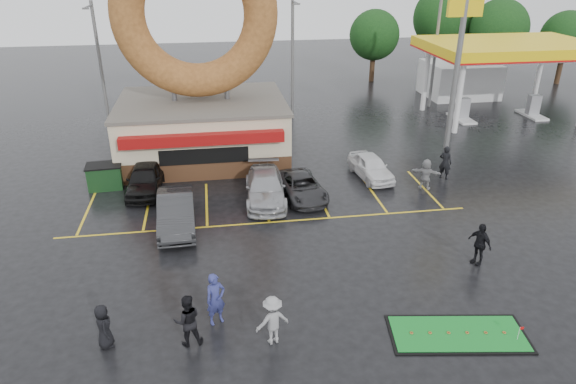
{
  "coord_description": "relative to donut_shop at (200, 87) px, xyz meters",
  "views": [
    {
      "loc": [
        -2.49,
        -18.44,
        11.89
      ],
      "look_at": [
        0.7,
        2.06,
        2.2
      ],
      "focal_mm": 32.0,
      "sensor_mm": 36.0,
      "label": 1
    }
  ],
  "objects": [
    {
      "name": "ground",
      "position": [
        3.0,
        -12.97,
        -4.46
      ],
      "size": [
        120.0,
        120.0,
        0.0
      ],
      "primitive_type": "plane",
      "color": "black",
      "rests_on": "ground"
    },
    {
      "name": "donut_shop",
      "position": [
        0.0,
        0.0,
        0.0
      ],
      "size": [
        10.2,
        8.7,
        13.5
      ],
      "color": "#472B19",
      "rests_on": "ground"
    },
    {
      "name": "gas_station",
      "position": [
        23.0,
        7.97,
        -0.77
      ],
      "size": [
        12.3,
        13.65,
        5.9
      ],
      "color": "silver",
      "rests_on": "ground"
    },
    {
      "name": "shell_sign",
      "position": [
        16.0,
        -0.97,
        2.91
      ],
      "size": [
        2.2,
        0.36,
        10.6
      ],
      "color": "slate",
      "rests_on": "ground"
    },
    {
      "name": "streetlight_left",
      "position": [
        -7.0,
        6.95,
        0.32
      ],
      "size": [
        0.4,
        2.21,
        9.0
      ],
      "color": "slate",
      "rests_on": "ground"
    },
    {
      "name": "streetlight_mid",
      "position": [
        7.0,
        7.95,
        0.32
      ],
      "size": [
        0.4,
        2.21,
        9.0
      ],
      "color": "slate",
      "rests_on": "ground"
    },
    {
      "name": "streetlight_right",
      "position": [
        19.0,
        8.95,
        0.32
      ],
      "size": [
        0.4,
        2.21,
        9.0
      ],
      "color": "slate",
      "rests_on": "ground"
    },
    {
      "name": "tree_far_a",
      "position": [
        29.0,
        17.03,
        0.72
      ],
      "size": [
        5.6,
        5.6,
        8.0
      ],
      "color": "#332114",
      "rests_on": "ground"
    },
    {
      "name": "tree_far_b",
      "position": [
        35.0,
        15.03,
        0.07
      ],
      "size": [
        4.9,
        4.9,
        7.0
      ],
      "color": "#332114",
      "rests_on": "ground"
    },
    {
      "name": "tree_far_c",
      "position": [
        25.0,
        21.03,
        1.37
      ],
      "size": [
        6.3,
        6.3,
        9.0
      ],
      "color": "#332114",
      "rests_on": "ground"
    },
    {
      "name": "tree_far_d",
      "position": [
        17.0,
        19.03,
        0.07
      ],
      "size": [
        4.9,
        4.9,
        7.0
      ],
      "color": "#332114",
      "rests_on": "ground"
    },
    {
      "name": "car_black",
      "position": [
        -3.23,
        -4.97,
        -3.71
      ],
      "size": [
        1.99,
        4.53,
        1.52
      ],
      "primitive_type": "imported",
      "rotation": [
        0.0,
        0.0,
        -0.04
      ],
      "color": "black",
      "rests_on": "ground"
    },
    {
      "name": "car_dgrey",
      "position": [
        -1.4,
        -9.33,
        -3.67
      ],
      "size": [
        1.87,
        4.88,
        1.59
      ],
      "primitive_type": "imported",
      "rotation": [
        0.0,
        0.0,
        0.04
      ],
      "color": "#2B2B2D",
      "rests_on": "ground"
    },
    {
      "name": "car_silver",
      "position": [
        3.11,
        -7.04,
        -3.73
      ],
      "size": [
        2.41,
        5.17,
        1.46
      ],
      "primitive_type": "imported",
      "rotation": [
        0.0,
        0.0,
        -0.07
      ],
      "color": "#A0A0A4",
      "rests_on": "ground"
    },
    {
      "name": "car_grey",
      "position": [
        5.06,
        -6.99,
        -3.86
      ],
      "size": [
        2.49,
        4.55,
        1.21
      ],
      "primitive_type": "imported",
      "rotation": [
        0.0,
        0.0,
        0.11
      ],
      "color": "#2D2C2F",
      "rests_on": "ground"
    },
    {
      "name": "car_white",
      "position": [
        9.48,
        -5.0,
        -3.79
      ],
      "size": [
        2.08,
        4.14,
        1.35
      ],
      "primitive_type": "imported",
      "rotation": [
        0.0,
        0.0,
        0.13
      ],
      "color": "silver",
      "rests_on": "ground"
    },
    {
      "name": "person_blue",
      "position": [
        0.27,
        -16.64,
        -3.48
      ],
      "size": [
        0.85,
        0.73,
        1.97
      ],
      "primitive_type": "imported",
      "rotation": [
        0.0,
        0.0,
        0.43
      ],
      "color": "navy",
      "rests_on": "ground"
    },
    {
      "name": "person_blackjkt",
      "position": [
        -0.68,
        -17.6,
        -3.52
      ],
      "size": [
        1.0,
        0.82,
        1.89
      ],
      "primitive_type": "imported",
      "rotation": [
        0.0,
        0.0,
        3.26
      ],
      "color": "black",
      "rests_on": "ground"
    },
    {
      "name": "person_hoodie",
      "position": [
        2.09,
        -17.96,
        -3.57
      ],
      "size": [
        1.29,
        0.96,
        1.79
      ],
      "primitive_type": "imported",
      "rotation": [
        0.0,
        0.0,
        3.42
      ],
      "color": "gray",
      "rests_on": "ground"
    },
    {
      "name": "person_bystander",
      "position": [
        -3.4,
        -17.3,
        -3.66
      ],
      "size": [
        0.68,
        0.88,
        1.6
      ],
      "primitive_type": "imported",
      "rotation": [
        0.0,
        0.0,
        1.81
      ],
      "color": "black",
      "rests_on": "ground"
    },
    {
      "name": "person_cameraman",
      "position": [
        11.2,
        -14.48,
        -3.53
      ],
      "size": [
        0.87,
        1.19,
        1.87
      ],
      "primitive_type": "imported",
      "rotation": [
        0.0,
        0.0,
        -1.14
      ],
      "color": "black",
      "rests_on": "ground"
    },
    {
      "name": "person_walker_near",
      "position": [
        11.98,
        -6.97,
        -3.6
      ],
      "size": [
        1.66,
        1.23,
        1.74
      ],
      "primitive_type": "imported",
      "rotation": [
        0.0,
        0.0,
        2.64
      ],
      "color": "gray",
      "rests_on": "ground"
    },
    {
      "name": "person_walker_far",
      "position": [
        13.65,
        -5.76,
        -3.48
      ],
      "size": [
        0.84,
        0.83,
        1.96
      ],
      "primitive_type": "imported",
      "rotation": [
        0.0,
        0.0,
        2.39
      ],
      "color": "black",
      "rests_on": "ground"
    },
    {
      "name": "dumpster",
      "position": [
        -5.48,
        -4.12,
        -3.81
      ],
      "size": [
        1.88,
        1.32,
        1.3
      ],
      "primitive_type": "cube",
      "rotation": [
        0.0,
        0.0,
        0.07
      ],
      "color": "#163B1A",
      "rests_on": "ground"
    },
    {
      "name": "putting_green",
      "position": [
        8.4,
        -18.61,
        -4.43
      ],
      "size": [
        4.92,
        2.68,
        0.58
      ],
      "color": "black",
      "rests_on": "ground"
    }
  ]
}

